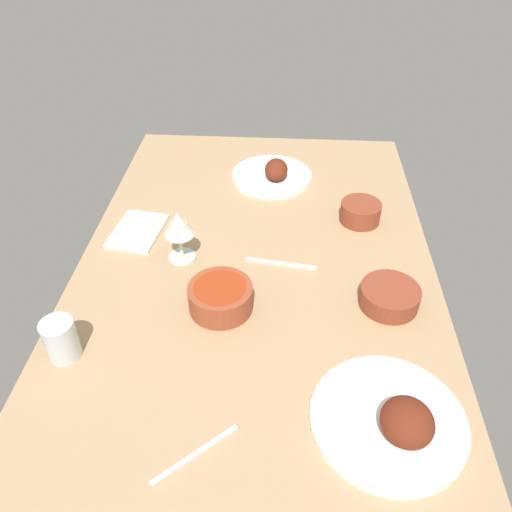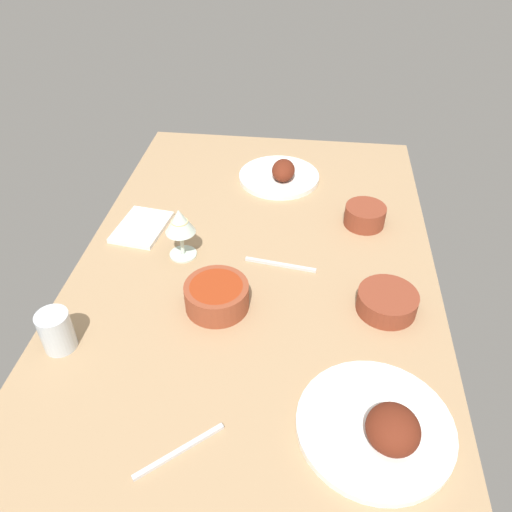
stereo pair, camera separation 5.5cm
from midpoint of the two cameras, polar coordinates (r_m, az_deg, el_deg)
The scene contains 11 objects.
dining_table at distance 130.15cm, azimuth -1.21°, elevation -1.38°, with size 140.00×90.00×4.00cm, color tan.
plate_center_main at distance 98.42cm, azimuth 13.66°, elevation -17.60°, with size 28.72×28.72×8.14cm.
plate_far_side at distance 161.30cm, azimuth 0.94°, elevation 9.16°, with size 25.23×25.23×7.24cm.
bowl_pasta at distance 119.09cm, azimuth 13.54°, elevation -4.41°, with size 13.61×13.61×4.82cm.
bowl_onions at distance 143.99cm, azimuth 10.61°, elevation 4.94°, with size 11.19×11.19×5.69cm.
bowl_sauce at distance 115.06cm, azimuth -5.38°, elevation -4.61°, with size 14.66×14.66×6.21cm.
wine_glass at distance 126.06cm, azimuth -9.93°, elevation 3.30°, with size 7.60×7.60×14.00cm.
water_tumbler at distance 112.51cm, azimuth -22.44°, elevation -8.69°, with size 6.83×6.83×9.17cm, color silver.
folded_napkin at distance 142.68cm, azimuth -14.23°, elevation 2.74°, with size 16.82×12.36×1.20cm, color white.
fork_loose at distance 127.76cm, azimuth 1.57°, elevation -0.90°, with size 18.23×0.90×0.80cm, color silver.
spoon_loose at distance 95.41cm, azimuth -8.56°, elevation -21.27°, with size 17.71×0.90×0.80cm, color silver.
Camera 1 is at (98.48, 6.38, 86.90)cm, focal length 35.54 mm.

